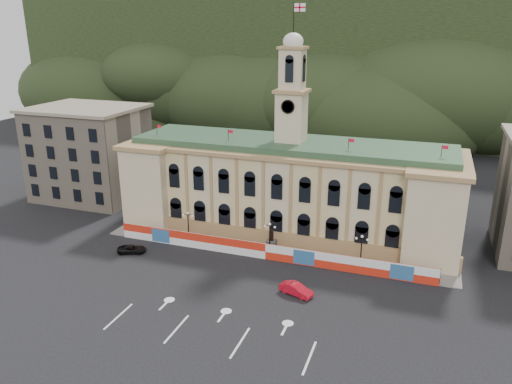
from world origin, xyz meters
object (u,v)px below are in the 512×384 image
(statue, at_px, (272,244))
(black_suv, at_px, (132,249))
(lamp_center, at_px, (270,235))
(red_sedan, at_px, (296,289))

(statue, relative_size, black_suv, 0.77)
(lamp_center, height_order, black_suv, lamp_center)
(lamp_center, xyz_separation_m, black_suv, (-20.41, -6.95, -2.46))
(lamp_center, distance_m, red_sedan, 13.08)
(statue, distance_m, black_suv, 21.91)
(statue, xyz_separation_m, black_suv, (-20.41, -7.95, -0.58))
(red_sedan, bearing_deg, statue, 49.75)
(lamp_center, bearing_deg, black_suv, -161.21)
(red_sedan, height_order, black_suv, red_sedan)
(statue, height_order, black_suv, statue)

